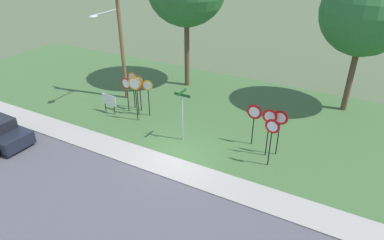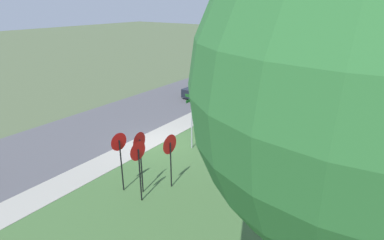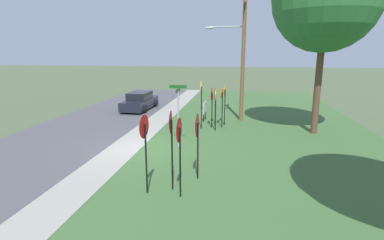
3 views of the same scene
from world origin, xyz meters
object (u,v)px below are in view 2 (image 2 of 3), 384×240
object	(u,v)px
stop_sign_far_left	(235,97)
yield_sign_far_left	(170,149)
stop_sign_near_right	(257,104)
stop_sign_far_center	(263,101)
stop_sign_center_tall	(246,107)
yield_sign_near_left	(140,148)
parked_hatchback_near	(205,87)
stop_sign_far_right	(246,102)
street_name_post	(192,117)
oak_tree_right	(372,90)
yield_sign_far_right	(119,148)
utility_pole	(291,53)
stop_sign_near_left	(255,101)
oak_tree_left	(377,8)
notice_board	(249,107)
yield_sign_near_right	(138,157)

from	to	relation	value
stop_sign_far_left	yield_sign_far_left	xyz separation A→B (m)	(7.02, 0.76, -0.30)
stop_sign_near_right	stop_sign_far_center	xyz separation A→B (m)	(-0.60, 0.13, 0.04)
stop_sign_center_tall	stop_sign_near_right	bearing A→B (deg)	148.20
yield_sign_near_left	parked_hatchback_near	world-z (taller)	yield_sign_near_left
stop_sign_far_right	stop_sign_near_right	bearing A→B (deg)	111.45
stop_sign_far_left	street_name_post	size ratio (longest dim) A/B	0.95
stop_sign_far_center	yield_sign_far_left	xyz separation A→B (m)	(8.21, -0.54, 0.02)
street_name_post	parked_hatchback_near	bearing A→B (deg)	-150.37
yield_sign_near_left	parked_hatchback_near	distance (m)	14.64
oak_tree_right	stop_sign_far_left	bearing A→B (deg)	-144.92
yield_sign_far_right	utility_pole	size ratio (longest dim) A/B	0.31
stop_sign_near_right	stop_sign_near_left	bearing A→B (deg)	-136.14
utility_pole	stop_sign_near_right	bearing A→B (deg)	-25.44
yield_sign_far_right	oak_tree_left	size ratio (longest dim) A/B	0.26
stop_sign_near_left	street_name_post	size ratio (longest dim) A/B	0.77
yield_sign_near_left	notice_board	xyz separation A→B (m)	(-10.14, -0.08, -1.15)
stop_sign_far_left	yield_sign_near_left	bearing A→B (deg)	-7.34
street_name_post	notice_board	world-z (taller)	street_name_post
yield_sign_near_right	oak_tree_right	distance (m)	8.70
stop_sign_far_center	yield_sign_near_left	size ratio (longest dim) A/B	0.92
yield_sign_far_left	stop_sign_center_tall	bearing A→B (deg)	179.94
stop_sign_near_right	yield_sign_near_left	bearing A→B (deg)	0.56
yield_sign_far_left	oak_tree_right	size ratio (longest dim) A/B	0.27
notice_board	street_name_post	bearing A→B (deg)	-3.25
notice_board	yield_sign_far_right	bearing A→B (deg)	-0.84
stop_sign_near_right	utility_pole	world-z (taller)	utility_pole
street_name_post	utility_pole	bearing A→B (deg)	156.63
utility_pole	notice_board	bearing A→B (deg)	-76.40
yield_sign_near_left	yield_sign_far_left	xyz separation A→B (m)	(-1.00, 0.69, -0.22)
stop_sign_near_left	notice_board	bearing A→B (deg)	-136.20
utility_pole	parked_hatchback_near	size ratio (longest dim) A/B	1.85
stop_sign_center_tall	yield_sign_near_left	world-z (taller)	yield_sign_near_left
street_name_post	yield_sign_near_right	bearing A→B (deg)	12.59
stop_sign_near_right	notice_board	size ratio (longest dim) A/B	1.91
yield_sign_near_right	yield_sign_far_right	distance (m)	1.11
yield_sign_far_left	parked_hatchback_near	world-z (taller)	yield_sign_far_left
yield_sign_far_left	parked_hatchback_near	xyz separation A→B (m)	(-12.45, -6.32, -1.16)
stop_sign_near_left	stop_sign_far_right	distance (m)	0.89
street_name_post	oak_tree_right	bearing A→B (deg)	49.19
yield_sign_far_left	stop_sign_near_left	bearing A→B (deg)	-178.95
yield_sign_near_left	oak_tree_left	world-z (taller)	oak_tree_left
yield_sign_near_right	oak_tree_right	size ratio (longest dim) A/B	0.29
oak_tree_right	notice_board	bearing A→B (deg)	-149.54
stop_sign_near_right	oak_tree_right	size ratio (longest dim) A/B	0.27
stop_sign_far_center	yield_sign_far_left	world-z (taller)	stop_sign_far_center
stop_sign_far_left	utility_pole	bearing A→B (deg)	133.10
stop_sign_far_left	yield_sign_far_left	distance (m)	7.07
stop_sign_far_right	yield_sign_near_right	world-z (taller)	yield_sign_near_right
notice_board	parked_hatchback_near	size ratio (longest dim) A/B	0.28
street_name_post	stop_sign_center_tall	bearing A→B (deg)	156.50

